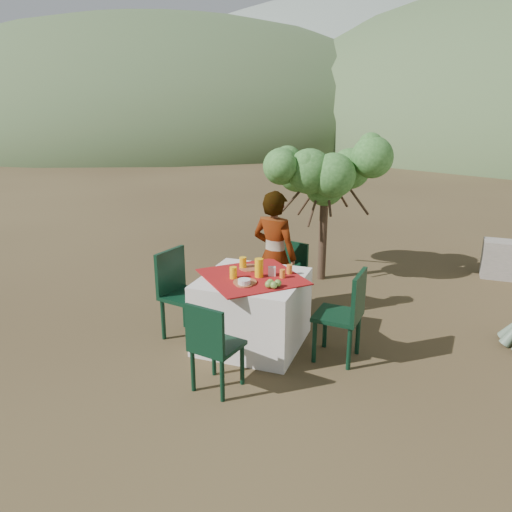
# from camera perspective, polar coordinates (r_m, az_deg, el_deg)

# --- Properties ---
(ground) EXTENTS (160.00, 160.00, 0.00)m
(ground) POSITION_cam_1_polar(r_m,az_deg,el_deg) (5.22, 0.01, -11.17)
(ground) COLOR #352818
(ground) RESTS_ON ground
(table) EXTENTS (1.30, 1.30, 0.76)m
(table) POSITION_cam_1_polar(r_m,az_deg,el_deg) (5.27, -0.42, -6.23)
(table) COLOR white
(table) RESTS_ON ground
(chair_far) EXTENTS (0.49, 0.49, 0.85)m
(chair_far) POSITION_cam_1_polar(r_m,az_deg,el_deg) (6.09, 3.78, -2.01)
(chair_far) COLOR black
(chair_far) RESTS_ON ground
(chair_near) EXTENTS (0.46, 0.46, 0.85)m
(chair_near) POSITION_cam_1_polar(r_m,az_deg,el_deg) (4.42, -5.02, -9.96)
(chair_near) COLOR black
(chair_near) RESTS_ON ground
(chair_left) EXTENTS (0.53, 0.53, 0.97)m
(chair_left) POSITION_cam_1_polar(r_m,az_deg,el_deg) (5.46, -8.72, -3.81)
(chair_left) COLOR black
(chair_left) RESTS_ON ground
(chair_right) EXTENTS (0.47, 0.47, 0.93)m
(chair_right) POSITION_cam_1_polar(r_m,az_deg,el_deg) (4.98, 10.24, -6.29)
(chair_right) COLOR black
(chair_right) RESTS_ON ground
(person) EXTENTS (0.63, 0.49, 1.53)m
(person) POSITION_cam_1_polar(r_m,az_deg,el_deg) (5.78, 2.12, 0.02)
(person) COLOR #8C6651
(person) RESTS_ON ground
(shrub_tree) EXTENTS (1.54, 1.51, 1.81)m
(shrub_tree) POSITION_cam_1_polar(r_m,az_deg,el_deg) (7.03, 8.45, 8.55)
(shrub_tree) COLOR #433121
(shrub_tree) RESTS_ON ground
(hill_near_left) EXTENTS (40.00, 40.00, 16.00)m
(hill_near_left) POSITION_cam_1_polar(r_m,az_deg,el_deg) (39.57, -9.93, 13.66)
(hill_near_left) COLOR #3F5B33
(hill_near_left) RESTS_ON ground
(hill_far_center) EXTENTS (60.00, 60.00, 24.00)m
(hill_far_center) POSITION_cam_1_polar(r_m,az_deg,el_deg) (56.63, 14.85, 14.45)
(hill_far_center) COLOR gray
(hill_far_center) RESTS_ON ground
(plate_far) EXTENTS (0.25, 0.25, 0.01)m
(plate_far) POSITION_cam_1_polar(r_m,az_deg,el_deg) (5.36, -0.63, -1.37)
(plate_far) COLOR brown
(plate_far) RESTS_ON table
(plate_near) EXTENTS (0.24, 0.24, 0.01)m
(plate_near) POSITION_cam_1_polar(r_m,az_deg,el_deg) (4.95, -1.28, -3.00)
(plate_near) COLOR brown
(plate_near) RESTS_ON table
(glass_far) EXTENTS (0.08, 0.08, 0.12)m
(glass_far) POSITION_cam_1_polar(r_m,az_deg,el_deg) (5.35, -1.50, -0.79)
(glass_far) COLOR yellow
(glass_far) RESTS_ON table
(glass_near) EXTENTS (0.07, 0.07, 0.12)m
(glass_near) POSITION_cam_1_polar(r_m,az_deg,el_deg) (5.06, -2.61, -1.92)
(glass_near) COLOR yellow
(glass_near) RESTS_ON table
(juice_pitcher) EXTENTS (0.09, 0.09, 0.19)m
(juice_pitcher) POSITION_cam_1_polar(r_m,az_deg,el_deg) (5.08, 0.35, -1.36)
(juice_pitcher) COLOR yellow
(juice_pitcher) RESTS_ON table
(bowl_plate) EXTENTS (0.18, 0.18, 0.01)m
(bowl_plate) POSITION_cam_1_polar(r_m,az_deg,el_deg) (4.89, -1.35, -3.26)
(bowl_plate) COLOR brown
(bowl_plate) RESTS_ON table
(white_bowl) EXTENTS (0.13, 0.13, 0.05)m
(white_bowl) POSITION_cam_1_polar(r_m,az_deg,el_deg) (4.88, -1.35, -2.94)
(white_bowl) COLOR silver
(white_bowl) RESTS_ON bowl_plate
(jar_left) EXTENTS (0.06, 0.06, 0.09)m
(jar_left) POSITION_cam_1_polar(r_m,az_deg,el_deg) (5.08, 3.04, -2.03)
(jar_left) COLOR orange
(jar_left) RESTS_ON table
(jar_right) EXTENTS (0.06, 0.06, 0.10)m
(jar_right) POSITION_cam_1_polar(r_m,az_deg,el_deg) (5.20, 3.84, -1.52)
(jar_right) COLOR orange
(jar_right) RESTS_ON table
(napkin_holder) EXTENTS (0.09, 0.07, 0.10)m
(napkin_holder) POSITION_cam_1_polar(r_m,az_deg,el_deg) (5.13, 1.83, -1.76)
(napkin_holder) COLOR silver
(napkin_holder) RESTS_ON table
(fruit_cluster) EXTENTS (0.15, 0.14, 0.07)m
(fruit_cluster) POSITION_cam_1_polar(r_m,az_deg,el_deg) (4.82, 1.92, -3.20)
(fruit_cluster) COLOR olive
(fruit_cluster) RESTS_ON table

